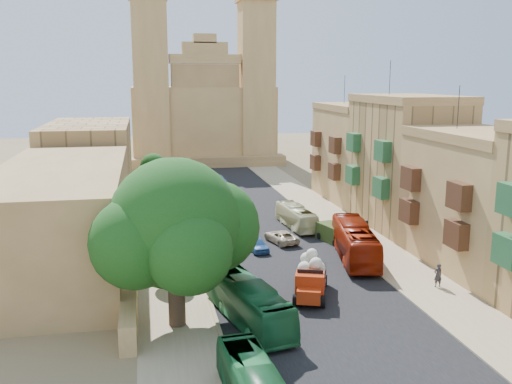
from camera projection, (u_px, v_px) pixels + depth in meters
name	position (u px, v px, depth m)	size (l,w,h in m)	color
ground	(340.00, 339.00, 34.43)	(260.00, 260.00, 0.00)	brown
road_surface	(249.00, 220.00, 63.30)	(14.00, 140.00, 0.01)	black
sidewalk_east	(331.00, 216.00, 65.11)	(5.00, 140.00, 0.01)	#9B8766
sidewalk_west	(163.00, 225.00, 61.48)	(5.00, 140.00, 0.01)	#9B8766
kerb_east	(310.00, 217.00, 64.62)	(0.25, 140.00, 0.12)	#9B8766
kerb_west	(186.00, 223.00, 61.95)	(0.25, 140.00, 0.12)	#9B8766
townhouse_b	(481.00, 200.00, 46.96)	(9.00, 14.00, 14.90)	#A6804B
townhouse_c	(406.00, 161.00, 60.19)	(9.00, 14.00, 17.40)	tan
townhouse_d	(357.00, 152.00, 73.81)	(9.00, 14.00, 15.90)	#A6804B
west_wall	(133.00, 244.00, 51.11)	(1.00, 40.00, 1.80)	#A6804B
west_building_low	(63.00, 216.00, 47.50)	(10.00, 28.00, 8.40)	olive
west_building_mid	(90.00, 163.00, 72.36)	(10.00, 22.00, 10.00)	tan
church	(202.00, 111.00, 108.22)	(28.00, 22.50, 36.30)	#A6804B
ficus_tree	(176.00, 228.00, 35.25)	(10.78, 9.92, 10.78)	#37281B
street_tree_a	(163.00, 247.00, 43.51)	(2.78, 2.78, 4.28)	#37281B
street_tree_b	(159.00, 208.00, 54.99)	(3.14, 3.14, 4.82)	#37281B
street_tree_c	(156.00, 186.00, 66.55)	(3.06, 3.06, 4.70)	#37281B
street_tree_d	(153.00, 166.00, 77.99)	(3.57, 3.57, 5.49)	#37281B
red_truck	(311.00, 276.00, 41.06)	(3.82, 5.94, 3.28)	#B22D0D
olive_pickup	(334.00, 234.00, 54.76)	(2.70, 4.33, 1.66)	#35481B
bus_green_north	(248.00, 302.00, 36.58)	(2.32, 9.93, 2.77)	#1E6535
bus_red_east	(355.00, 242.00, 49.46)	(2.61, 11.13, 3.10)	maroon
bus_cream_east	(296.00, 217.00, 60.02)	(1.96, 8.36, 2.33)	beige
car_blue_a	(257.00, 244.00, 51.99)	(1.48, 3.67, 1.25)	#305FA0
car_white_a	(220.00, 217.00, 61.93)	(1.52, 4.36, 1.44)	white
car_cream	(281.00, 237.00, 54.57)	(2.00, 4.33, 1.20)	#C7B392
car_dkblue	(195.00, 198.00, 72.56)	(1.64, 4.03, 1.17)	#191847
car_white_b	(238.00, 196.00, 73.48)	(1.40, 3.48, 1.19)	silver
car_blue_b	(218.00, 180.00, 84.99)	(1.38, 3.95, 1.30)	#4876BD
pedestrian_a	(438.00, 275.00, 42.88)	(0.67, 0.44, 1.83)	#29272A
pedestrian_c	(366.00, 230.00, 55.82)	(1.10, 0.46, 1.88)	#2F2F38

